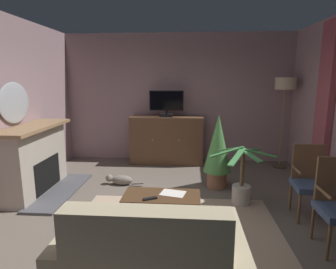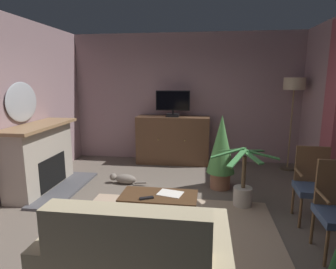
{
  "view_description": "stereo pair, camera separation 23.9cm",
  "coord_description": "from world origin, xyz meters",
  "px_view_note": "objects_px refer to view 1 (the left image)",
  "views": [
    {
      "loc": [
        0.26,
        -3.57,
        1.88
      ],
      "look_at": [
        -0.02,
        0.32,
        1.1
      ],
      "focal_mm": 30.37,
      "sensor_mm": 36.0,
      "label": 1
    },
    {
      "loc": [
        0.5,
        -3.54,
        1.88
      ],
      "look_at": [
        -0.02,
        0.32,
        1.1
      ],
      "focal_mm": 30.37,
      "sensor_mm": 36.0,
      "label": 2
    }
  ],
  "objects_px": {
    "fireplace": "(35,161)",
    "coffee_table": "(162,199)",
    "side_chair_nearest_door": "(311,180)",
    "cat": "(120,180)",
    "tv_remote": "(150,199)",
    "potted_plant_tall_palm_by_window": "(241,186)",
    "potted_plant_leafy_by_curtain": "(218,148)",
    "wall_mirror_oval": "(15,103)",
    "tv_cabinet": "(167,141)",
    "floor_lamp": "(285,92)",
    "television": "(166,103)",
    "folded_newspaper": "(173,193)"
  },
  "relations": [
    {
      "from": "coffee_table",
      "to": "potted_plant_leafy_by_curtain",
      "type": "height_order",
      "value": "potted_plant_leafy_by_curtain"
    },
    {
      "from": "side_chair_nearest_door",
      "to": "potted_plant_tall_palm_by_window",
      "type": "height_order",
      "value": "side_chair_nearest_door"
    },
    {
      "from": "tv_remote",
      "to": "floor_lamp",
      "type": "relative_size",
      "value": 0.09
    },
    {
      "from": "fireplace",
      "to": "floor_lamp",
      "type": "distance_m",
      "value": 4.88
    },
    {
      "from": "coffee_table",
      "to": "tv_cabinet",
      "type": "bearing_deg",
      "value": 93.21
    },
    {
      "from": "side_chair_nearest_door",
      "to": "cat",
      "type": "distance_m",
      "value": 3.05
    },
    {
      "from": "tv_cabinet",
      "to": "television",
      "type": "distance_m",
      "value": 0.85
    },
    {
      "from": "potted_plant_leafy_by_curtain",
      "to": "cat",
      "type": "relative_size",
      "value": 1.82
    },
    {
      "from": "wall_mirror_oval",
      "to": "potted_plant_tall_palm_by_window",
      "type": "height_order",
      "value": "wall_mirror_oval"
    },
    {
      "from": "fireplace",
      "to": "television",
      "type": "height_order",
      "value": "television"
    },
    {
      "from": "fireplace",
      "to": "television",
      "type": "xyz_separation_m",
      "value": [
        2.02,
        1.78,
        0.81
      ]
    },
    {
      "from": "fireplace",
      "to": "folded_newspaper",
      "type": "distance_m",
      "value": 2.51
    },
    {
      "from": "tv_remote",
      "to": "potted_plant_leafy_by_curtain",
      "type": "height_order",
      "value": "potted_plant_leafy_by_curtain"
    },
    {
      "from": "potted_plant_leafy_by_curtain",
      "to": "floor_lamp",
      "type": "xyz_separation_m",
      "value": [
        1.45,
        1.24,
        0.9
      ]
    },
    {
      "from": "potted_plant_tall_palm_by_window",
      "to": "tv_remote",
      "type": "bearing_deg",
      "value": -142.95
    },
    {
      "from": "wall_mirror_oval",
      "to": "coffee_table",
      "type": "xyz_separation_m",
      "value": [
        2.43,
        -1.02,
        -1.1
      ]
    },
    {
      "from": "coffee_table",
      "to": "cat",
      "type": "height_order",
      "value": "coffee_table"
    },
    {
      "from": "side_chair_nearest_door",
      "to": "potted_plant_leafy_by_curtain",
      "type": "distance_m",
      "value": 1.52
    },
    {
      "from": "tv_cabinet",
      "to": "television",
      "type": "bearing_deg",
      "value": -90.0
    },
    {
      "from": "tv_remote",
      "to": "potted_plant_tall_palm_by_window",
      "type": "bearing_deg",
      "value": -169.35
    },
    {
      "from": "fireplace",
      "to": "potted_plant_leafy_by_curtain",
      "type": "xyz_separation_m",
      "value": [
        3.01,
        0.45,
        0.16
      ]
    },
    {
      "from": "folded_newspaper",
      "to": "cat",
      "type": "xyz_separation_m",
      "value": [
        -1.02,
        1.39,
        -0.36
      ]
    },
    {
      "from": "tv_cabinet",
      "to": "television",
      "type": "xyz_separation_m",
      "value": [
        -0.0,
        -0.05,
        0.85
      ]
    },
    {
      "from": "coffee_table",
      "to": "cat",
      "type": "bearing_deg",
      "value": 121.42
    },
    {
      "from": "tv_cabinet",
      "to": "tv_remote",
      "type": "relative_size",
      "value": 9.34
    },
    {
      "from": "fireplace",
      "to": "coffee_table",
      "type": "distance_m",
      "value": 2.41
    },
    {
      "from": "potted_plant_tall_palm_by_window",
      "to": "coffee_table",
      "type": "bearing_deg",
      "value": -144.43
    },
    {
      "from": "side_chair_nearest_door",
      "to": "potted_plant_leafy_by_curtain",
      "type": "xyz_separation_m",
      "value": [
        -1.16,
        0.97,
        0.18
      ]
    },
    {
      "from": "side_chair_nearest_door",
      "to": "cat",
      "type": "xyz_separation_m",
      "value": [
        -2.87,
        0.95,
        -0.43
      ]
    },
    {
      "from": "floor_lamp",
      "to": "wall_mirror_oval",
      "type": "bearing_deg",
      "value": -160.19
    },
    {
      "from": "wall_mirror_oval",
      "to": "floor_lamp",
      "type": "bearing_deg",
      "value": 19.81
    },
    {
      "from": "television",
      "to": "cat",
      "type": "height_order",
      "value": "television"
    },
    {
      "from": "side_chair_nearest_door",
      "to": "potted_plant_tall_palm_by_window",
      "type": "distance_m",
      "value": 0.95
    },
    {
      "from": "side_chair_nearest_door",
      "to": "wall_mirror_oval",
      "type": "bearing_deg",
      "value": 173.31
    },
    {
      "from": "folded_newspaper",
      "to": "cat",
      "type": "height_order",
      "value": "folded_newspaper"
    },
    {
      "from": "wall_mirror_oval",
      "to": "television",
      "type": "relative_size",
      "value": 1.1
    },
    {
      "from": "tv_remote",
      "to": "potted_plant_leafy_by_curtain",
      "type": "relative_size",
      "value": 0.13
    },
    {
      "from": "coffee_table",
      "to": "potted_plant_tall_palm_by_window",
      "type": "height_order",
      "value": "potted_plant_tall_palm_by_window"
    },
    {
      "from": "fireplace",
      "to": "tv_remote",
      "type": "distance_m",
      "value": 2.36
    },
    {
      "from": "wall_mirror_oval",
      "to": "coffee_table",
      "type": "bearing_deg",
      "value": -22.75
    },
    {
      "from": "potted_plant_tall_palm_by_window",
      "to": "potted_plant_leafy_by_curtain",
      "type": "bearing_deg",
      "value": 114.01
    },
    {
      "from": "cat",
      "to": "floor_lamp",
      "type": "bearing_deg",
      "value": 21.86
    },
    {
      "from": "tv_remote",
      "to": "potted_plant_leafy_by_curtain",
      "type": "distance_m",
      "value": 1.89
    },
    {
      "from": "tv_cabinet",
      "to": "side_chair_nearest_door",
      "type": "distance_m",
      "value": 3.18
    },
    {
      "from": "wall_mirror_oval",
      "to": "tv_remote",
      "type": "height_order",
      "value": "wall_mirror_oval"
    },
    {
      "from": "tv_cabinet",
      "to": "floor_lamp",
      "type": "distance_m",
      "value": 2.67
    },
    {
      "from": "floor_lamp",
      "to": "fireplace",
      "type": "bearing_deg",
      "value": -159.18
    },
    {
      "from": "tv_cabinet",
      "to": "tv_remote",
      "type": "distance_m",
      "value": 2.99
    },
    {
      "from": "tv_remote",
      "to": "potted_plant_tall_palm_by_window",
      "type": "relative_size",
      "value": 0.18
    },
    {
      "from": "wall_mirror_oval",
      "to": "potted_plant_leafy_by_curtain",
      "type": "height_order",
      "value": "wall_mirror_oval"
    }
  ]
}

